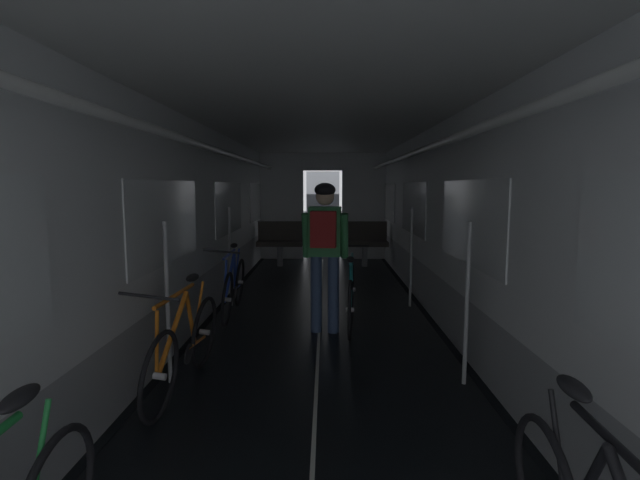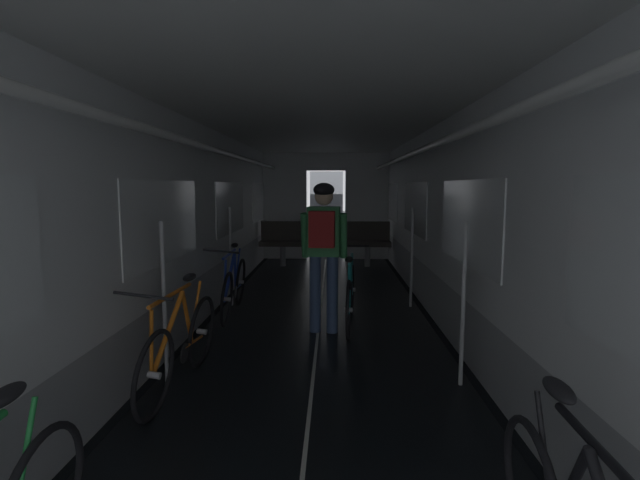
{
  "view_description": "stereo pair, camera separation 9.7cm",
  "coord_description": "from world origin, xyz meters",
  "px_view_note": "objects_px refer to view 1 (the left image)",
  "views": [
    {
      "loc": [
        0.08,
        -1.75,
        1.69
      ],
      "look_at": [
        0.0,
        4.34,
        0.99
      ],
      "focal_mm": 26.1,
      "sensor_mm": 36.0,
      "label": 1
    },
    {
      "loc": [
        0.18,
        -1.75,
        1.69
      ],
      "look_at": [
        0.0,
        4.34,
        0.99
      ],
      "focal_mm": 26.1,
      "sensor_mm": 36.0,
      "label": 2
    }
  ],
  "objects_px": {
    "bench_seat_far_right": "(364,239)",
    "bicycle_orange": "(185,345)",
    "bicycle_teal_in_aisle": "(351,295)",
    "bicycle_blue": "(234,286)",
    "person_cyclist_aisle": "(325,241)",
    "bench_seat_far_left": "(280,239)"
  },
  "relations": [
    {
      "from": "bench_seat_far_left",
      "to": "person_cyclist_aisle",
      "type": "bearing_deg",
      "value": -78.07
    },
    {
      "from": "bicycle_teal_in_aisle",
      "to": "bench_seat_far_right",
      "type": "bearing_deg",
      "value": 83.22
    },
    {
      "from": "bicycle_blue",
      "to": "person_cyclist_aisle",
      "type": "height_order",
      "value": "person_cyclist_aisle"
    },
    {
      "from": "bench_seat_far_right",
      "to": "bicycle_blue",
      "type": "distance_m",
      "value": 4.35
    },
    {
      "from": "bench_seat_far_left",
      "to": "bicycle_orange",
      "type": "xyz_separation_m",
      "value": [
        -0.19,
        -6.12,
        -0.19
      ]
    },
    {
      "from": "bicycle_orange",
      "to": "person_cyclist_aisle",
      "type": "bearing_deg",
      "value": 53.06
    },
    {
      "from": "bench_seat_far_left",
      "to": "person_cyclist_aisle",
      "type": "xyz_separation_m",
      "value": [
        0.97,
        -4.58,
        0.5
      ]
    },
    {
      "from": "bicycle_orange",
      "to": "bicycle_teal_in_aisle",
      "type": "relative_size",
      "value": 1.0
    },
    {
      "from": "person_cyclist_aisle",
      "to": "bicycle_teal_in_aisle",
      "type": "bearing_deg",
      "value": 39.75
    },
    {
      "from": "bench_seat_far_right",
      "to": "bench_seat_far_left",
      "type": "bearing_deg",
      "value": 180.0
    },
    {
      "from": "bench_seat_far_left",
      "to": "bench_seat_far_right",
      "type": "height_order",
      "value": "same"
    },
    {
      "from": "bench_seat_far_right",
      "to": "bicycle_orange",
      "type": "height_order",
      "value": "bench_seat_far_right"
    },
    {
      "from": "bicycle_teal_in_aisle",
      "to": "bicycle_blue",
      "type": "bearing_deg",
      "value": 162.79
    },
    {
      "from": "bicycle_orange",
      "to": "person_cyclist_aisle",
      "type": "distance_m",
      "value": 2.04
    },
    {
      "from": "bench_seat_far_right",
      "to": "bicycle_orange",
      "type": "relative_size",
      "value": 0.58
    },
    {
      "from": "bench_seat_far_right",
      "to": "person_cyclist_aisle",
      "type": "distance_m",
      "value": 4.68
    },
    {
      "from": "bench_seat_far_right",
      "to": "bicycle_blue",
      "type": "bearing_deg",
      "value": -117.86
    },
    {
      "from": "bicycle_orange",
      "to": "bicycle_blue",
      "type": "height_order",
      "value": "same"
    },
    {
      "from": "bicycle_blue",
      "to": "bicycle_teal_in_aisle",
      "type": "relative_size",
      "value": 1.0
    },
    {
      "from": "bicycle_blue",
      "to": "bicycle_teal_in_aisle",
      "type": "distance_m",
      "value": 1.59
    },
    {
      "from": "bicycle_blue",
      "to": "bicycle_teal_in_aisle",
      "type": "xyz_separation_m",
      "value": [
        1.52,
        -0.47,
        0.0
      ]
    },
    {
      "from": "bench_seat_far_left",
      "to": "bicycle_teal_in_aisle",
      "type": "relative_size",
      "value": 0.58
    }
  ]
}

